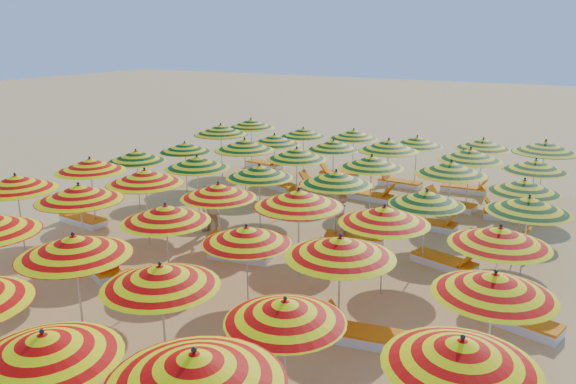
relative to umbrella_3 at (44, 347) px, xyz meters
The scene contains 65 objects.
ground 8.96m from the umbrella_3, 98.51° to the left, with size 120.00×120.00×0.00m, color tan.
umbrella_3 is the anchor object (origin of this frame).
umbrella_4 2.27m from the umbrella_3, ahead, with size 2.88×2.88×2.38m.
umbrella_8 3.47m from the umbrella_3, 132.41° to the left, with size 2.43×2.43×2.32m.
umbrella_9 2.50m from the umbrella_3, 93.62° to the left, with size 2.31×2.31×2.18m.
umbrella_10 3.44m from the umbrella_3, 49.54° to the left, with size 2.04×2.04×2.05m.
umbrella_11 5.51m from the umbrella_3, 26.89° to the left, with size 2.58×2.58×2.20m.
umbrella_12 9.07m from the umbrella_3, 145.75° to the left, with size 2.80×2.80×2.31m.
umbrella_13 7.31m from the umbrella_3, 134.84° to the left, with size 2.36×2.36×2.33m.
umbrella_14 5.69m from the umbrella_3, 114.31° to the left, with size 2.61×2.61×2.20m.
umbrella_15 5.19m from the umbrella_3, 91.46° to the left, with size 2.38×2.38×2.05m.
umbrella_16 5.43m from the umbrella_3, 67.15° to the left, with size 2.54×2.54×2.29m.
umbrella_17 6.97m from the umbrella_3, 44.85° to the left, with size 2.40×2.40×2.18m.
umbrella_18 10.66m from the umbrella_3, 134.25° to the left, with size 2.39×2.39×2.28m.
umbrella_19 8.71m from the umbrella_3, 123.77° to the left, with size 2.66×2.66×2.32m.
umbrella_20 7.85m from the umbrella_3, 108.38° to the left, with size 2.11×2.11×2.16m.
umbrella_21 7.33m from the umbrella_3, 90.00° to the left, with size 2.94×2.94×2.36m.
umbrella_22 7.73m from the umbrella_3, 73.93° to the left, with size 2.68×2.68×2.23m.
umbrella_23 8.68m from the umbrella_3, 57.50° to the left, with size 2.52×2.52×2.20m.
umbrella_24 12.28m from the umbrella_3, 127.72° to the left, with size 2.67×2.67×2.14m.
umbrella_25 10.90m from the umbrella_3, 116.87° to the left, with size 2.36×2.36×2.22m.
umbrella_26 10.11m from the umbrella_3, 104.98° to the left, with size 2.38×2.38×2.17m.
umbrella_27 10.07m from the umbrella_3, 91.28° to the left, with size 2.38×2.38×2.21m.
umbrella_28 9.99m from the umbrella_3, 75.44° to the left, with size 2.02×2.02×2.09m.
umbrella_29 11.22m from the umbrella_3, 63.99° to the left, with size 2.65×2.65×2.16m.
umbrella_30 14.17m from the umbrella_3, 121.22° to the left, with size 2.32×2.32×2.03m.
umbrella_31 13.35m from the umbrella_3, 111.36° to the left, with size 2.25×2.25×2.34m.
umbrella_32 12.75m from the umbrella_3, 102.46° to the left, with size 2.21×2.21×2.21m.
umbrella_33 12.49m from the umbrella_3, 90.24° to the left, with size 2.14×2.14×2.21m.
umbrella_34 12.78m from the umbrella_3, 78.90° to the left, with size 2.22×2.22×2.29m.
umbrella_35 13.00m from the umbrella_3, 69.38° to the left, with size 2.59×2.59×2.07m.
umbrella_36 16.34m from the umbrella_3, 116.99° to the left, with size 2.71×2.71×2.37m.
umbrella_37 15.27m from the umbrella_3, 108.37° to the left, with size 2.37×2.37×2.18m.
umbrella_38 15.07m from the umbrella_3, 99.39° to the left, with size 2.31×2.31×2.12m.
umbrella_39 14.86m from the umbrella_3, 91.12° to the left, with size 2.47×2.47×2.33m.
umbrella_40 14.99m from the umbrella_3, 80.09° to the left, with size 2.87×2.87×2.30m.
umbrella_41 15.57m from the umbrella_3, 72.82° to the left, with size 2.63×2.63×2.11m.
umbrella_42 18.50m from the umbrella_3, 113.72° to the left, with size 2.85×2.85×2.28m.
umbrella_43 17.63m from the umbrella_3, 105.84° to the left, with size 2.46×2.46×2.08m.
umbrella_44 17.35m from the umbrella_3, 98.54° to the left, with size 2.65×2.65×2.17m.
umbrella_45 17.07m from the umbrella_3, 89.63° to the left, with size 2.19×2.19×2.12m.
umbrella_46 17.56m from the umbrella_3, 81.70° to the left, with size 2.10×2.10×2.20m.
umbrella_47 17.66m from the umbrella_3, 74.64° to the left, with size 2.94×2.94×2.37m.
lounger_5 7.07m from the umbrella_3, 131.80° to the left, with size 1.82×1.25×0.69m.
lounger_6 6.04m from the umbrella_3, 119.52° to the left, with size 1.76×0.67×0.69m.
lounger_7 6.10m from the umbrella_3, 63.39° to the left, with size 1.80×0.85×0.69m.
lounger_8 11.22m from the umbrella_3, 136.51° to the left, with size 1.78×0.73×0.69m.
lounger_9 8.04m from the umbrella_3, 104.58° to the left, with size 1.81×0.87×0.69m.
lounger_10 9.12m from the umbrella_3, 54.75° to the left, with size 1.82×1.02×0.69m.
lounger_11 10.42m from the umbrella_3, 87.92° to the left, with size 1.82×1.02×0.69m.
lounger_12 10.37m from the umbrella_3, 72.28° to the left, with size 1.83×1.06×0.69m.
lounger_13 12.88m from the umbrella_3, 100.16° to the left, with size 1.75×0.64×0.69m.
lounger_14 12.82m from the umbrella_3, 81.13° to the left, with size 1.75×0.64×0.69m.
lounger_15 12.95m from the umbrella_3, 71.47° to the left, with size 1.74×0.60×0.69m.
lounger_16 15.02m from the umbrella_3, 106.80° to the left, with size 1.83×1.10×0.69m.
lounger_17 15.46m from the umbrella_3, 101.49° to the left, with size 1.79×0.78×0.69m.
lounger_18 14.74m from the umbrella_3, 93.11° to the left, with size 1.79×0.77×0.69m.
lounger_19 15.20m from the umbrella_3, 82.45° to the left, with size 1.80×0.86×0.69m.
lounger_20 15.35m from the umbrella_3, 74.79° to the left, with size 1.81×0.92×0.69m.
lounger_21 18.54m from the umbrella_3, 111.78° to the left, with size 1.79×0.77×0.69m.
lounger_22 17.47m from the umbrella_3, 100.52° to the left, with size 1.82×1.01×0.69m.
lounger_23 17.06m from the umbrella_3, 91.64° to the left, with size 1.77×0.71×0.69m.
lounger_24 17.51m from the umbrella_3, 83.30° to the left, with size 1.77×0.71×0.69m.
beachgoer_a 10.09m from the umbrella_3, 90.09° to the left, with size 0.54×0.35×1.47m, color tan.
beachgoer_b 9.73m from the umbrella_3, 113.15° to the left, with size 0.75×0.59×1.55m, color tan.
Camera 1 is at (7.32, -12.90, 5.95)m, focal length 35.00 mm.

